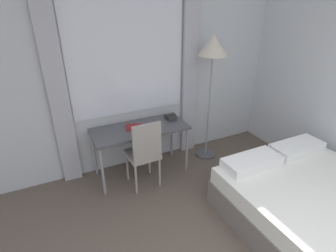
{
  "coord_description": "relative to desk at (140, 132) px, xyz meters",
  "views": [
    {
      "loc": [
        -1.32,
        -0.36,
        2.34
      ],
      "look_at": [
        -0.01,
        2.33,
        0.89
      ],
      "focal_mm": 28.0,
      "sensor_mm": 36.0,
      "label": 1
    }
  ],
  "objects": [
    {
      "name": "desk_chair",
      "position": [
        -0.07,
        -0.32,
        -0.12
      ],
      "size": [
        0.41,
        0.41,
        0.99
      ],
      "rotation": [
        0.0,
        0.0,
        0.03
      ],
      "color": "gray",
      "rests_on": "ground_plane"
    },
    {
      "name": "standing_lamp",
      "position": [
        1.12,
        -0.02,
        0.99
      ],
      "size": [
        0.42,
        0.42,
        1.92
      ],
      "color": "#4C4C51",
      "rests_on": "ground_plane"
    },
    {
      "name": "desk",
      "position": [
        0.0,
        0.0,
        0.0
      ],
      "size": [
        1.32,
        0.58,
        0.74
      ],
      "color": "#4C4C51",
      "rests_on": "ground_plane"
    },
    {
      "name": "wall_back_with_window",
      "position": [
        0.22,
        0.36,
        0.68
      ],
      "size": [
        5.19,
        0.13,
        2.7
      ],
      "color": "silver",
      "rests_on": "ground_plane"
    },
    {
      "name": "bed",
      "position": [
        1.38,
        -1.91,
        -0.41
      ],
      "size": [
        1.71,
        1.95,
        0.64
      ],
      "color": "slate",
      "rests_on": "ground_plane"
    },
    {
      "name": "book",
      "position": [
        -0.07,
        0.03,
        0.07
      ],
      "size": [
        0.26,
        0.23,
        0.02
      ],
      "rotation": [
        0.0,
        0.0,
        -0.3
      ],
      "color": "maroon",
      "rests_on": "desk"
    },
    {
      "name": "telephone",
      "position": [
        0.5,
        0.06,
        0.1
      ],
      "size": [
        0.14,
        0.17,
        0.09
      ],
      "color": "#2D2D2D",
      "rests_on": "desk"
    }
  ]
}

